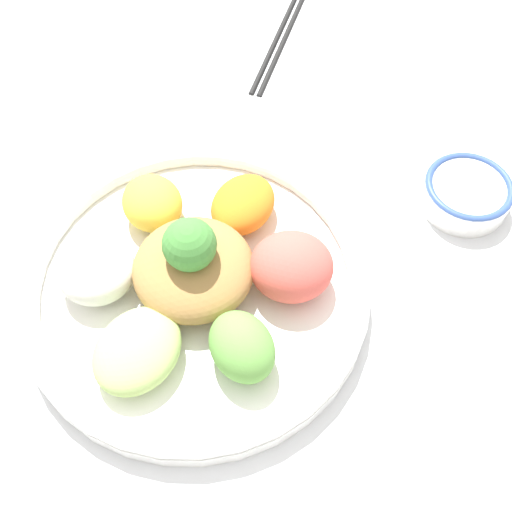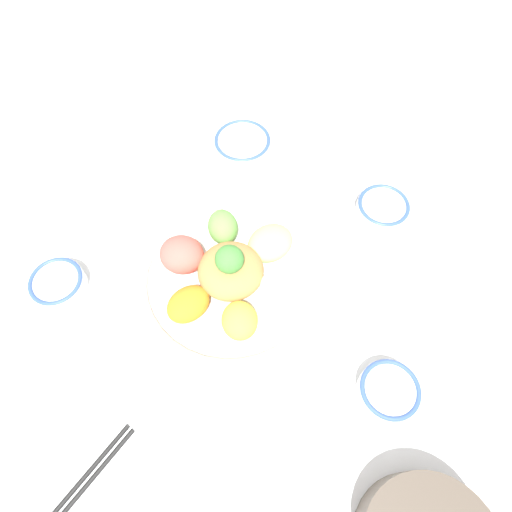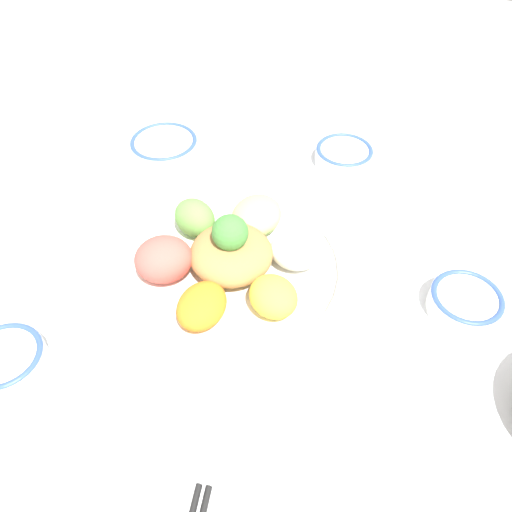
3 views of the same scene
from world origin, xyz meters
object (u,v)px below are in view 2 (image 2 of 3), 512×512
object	(u,v)px
rice_bowl_plain	(58,284)
chopsticks_pair_near	(65,505)
serving_spoon_main	(441,250)
sauce_bowl_red	(388,391)
rice_bowl_blue	(382,208)
salad_platter	(231,275)
sauce_bowl_dark	(243,144)

from	to	relation	value
rice_bowl_plain	chopsticks_pair_near	size ratio (longest dim) A/B	0.37
chopsticks_pair_near	serving_spoon_main	bearing A→B (deg)	161.11
sauce_bowl_red	chopsticks_pair_near	size ratio (longest dim) A/B	0.37
sauce_bowl_red	rice_bowl_blue	bearing A→B (deg)	-47.65
salad_platter	sauce_bowl_dark	distance (m)	0.30
chopsticks_pair_near	serving_spoon_main	size ratio (longest dim) A/B	1.94
sauce_bowl_dark	rice_bowl_plain	bearing A→B (deg)	94.69
serving_spoon_main	chopsticks_pair_near	bearing A→B (deg)	25.51
rice_bowl_blue	rice_bowl_plain	size ratio (longest dim) A/B	1.06
rice_bowl_plain	serving_spoon_main	distance (m)	0.67
rice_bowl_blue	rice_bowl_plain	bearing A→B (deg)	64.28
sauce_bowl_red	sauce_bowl_dark	distance (m)	0.54
chopsticks_pair_near	rice_bowl_plain	bearing A→B (deg)	-129.43
sauce_bowl_dark	sauce_bowl_red	bearing A→B (deg)	163.63
sauce_bowl_dark	chopsticks_pair_near	bearing A→B (deg)	119.16
salad_platter	sauce_bowl_red	distance (m)	0.30
salad_platter	rice_bowl_blue	size ratio (longest dim) A/B	3.37
rice_bowl_plain	serving_spoon_main	xyz separation A→B (m)	(-0.38, -0.55, -0.01)
sauce_bowl_dark	chopsticks_pair_near	size ratio (longest dim) A/B	0.47
salad_platter	rice_bowl_plain	xyz separation A→B (m)	(0.18, 0.23, -0.01)
salad_platter	rice_bowl_blue	bearing A→B (deg)	-103.55
sauce_bowl_dark	chopsticks_pair_near	xyz separation A→B (m)	(-0.33, 0.59, -0.02)
salad_platter	sauce_bowl_dark	world-z (taller)	salad_platter
sauce_bowl_dark	rice_bowl_blue	bearing A→B (deg)	-162.01
sauce_bowl_red	chopsticks_pair_near	bearing A→B (deg)	66.89
sauce_bowl_dark	chopsticks_pair_near	world-z (taller)	sauce_bowl_dark
serving_spoon_main	rice_bowl_blue	bearing A→B (deg)	-48.15
sauce_bowl_dark	serving_spoon_main	bearing A→B (deg)	-164.55
rice_bowl_plain	serving_spoon_main	bearing A→B (deg)	-124.60
salad_platter	rice_bowl_blue	distance (m)	0.31
rice_bowl_plain	serving_spoon_main	size ratio (longest dim) A/B	0.72
salad_platter	serving_spoon_main	distance (m)	0.38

